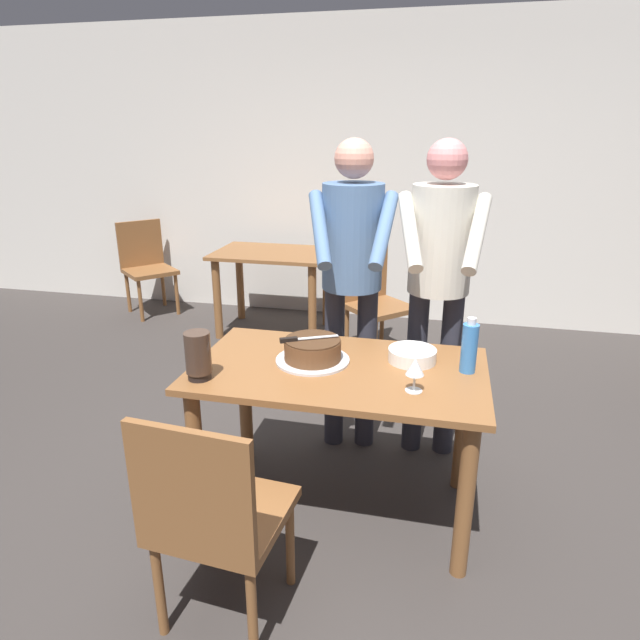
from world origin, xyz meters
TOP-DOWN VIEW (x-y plane):
  - ground_plane at (0.00, 0.00)m, footprint 14.00×14.00m
  - back_wall at (0.00, 3.00)m, footprint 10.00×0.12m
  - main_dining_table at (0.00, 0.00)m, footprint 1.31×0.76m
  - cake_on_platter at (-0.13, 0.04)m, footprint 0.34×0.34m
  - cake_knife at (-0.19, 0.00)m, footprint 0.25×0.14m
  - plate_stack at (0.31, 0.14)m, footprint 0.22×0.22m
  - wine_glass_near at (0.34, -0.16)m, footprint 0.08×0.08m
  - water_bottle at (0.56, 0.08)m, footprint 0.07×0.07m
  - hurricane_lamp at (-0.56, -0.25)m, footprint 0.11×0.11m
  - person_cutting_cake at (-0.05, 0.59)m, footprint 0.46×0.57m
  - person_standing_beside at (0.40, 0.62)m, footprint 0.47×0.56m
  - chair_near_side at (-0.29, -0.76)m, footprint 0.47×0.47m
  - background_table at (-1.05, 2.30)m, footprint 1.00×0.70m
  - background_chair_0 at (-0.10, 1.94)m, footprint 0.62×0.62m
  - background_chair_1 at (-2.44, 2.57)m, footprint 0.62×0.62m

SIDE VIEW (x-z plane):
  - ground_plane at x=0.00m, z-range 0.00..0.00m
  - chair_near_side at x=-0.29m, z-range 0.04..0.94m
  - background_chair_0 at x=-0.10m, z-range 0.04..0.94m
  - background_chair_1 at x=-2.44m, z-range 0.04..0.94m
  - background_table at x=-1.05m, z-range 0.21..0.95m
  - main_dining_table at x=0.00m, z-range 0.24..0.99m
  - plate_stack at x=0.31m, z-range 0.75..0.81m
  - cake_on_platter at x=-0.13m, z-range 0.75..0.86m
  - wine_glass_near at x=0.34m, z-range 0.78..0.92m
  - hurricane_lamp at x=-0.56m, z-range 0.75..0.96m
  - water_bottle at x=0.56m, z-range 0.74..0.99m
  - cake_knife at x=-0.19m, z-range 0.86..0.88m
  - person_cutting_cake at x=-0.05m, z-range 0.22..1.94m
  - person_standing_beside at x=0.40m, z-range 0.22..1.94m
  - back_wall at x=0.00m, z-range 0.00..2.70m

